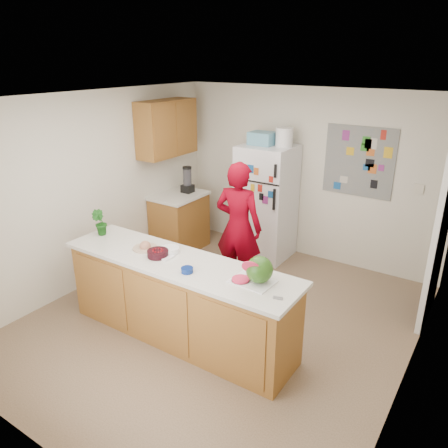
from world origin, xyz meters
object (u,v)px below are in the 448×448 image
Objects in this scene: watermelon at (259,270)px; cherry_bowl at (158,253)px; person at (238,227)px; refrigerator at (266,202)px.

watermelon is 1.14× the size of cherry_bowl.
watermelon is at bearing 4.13° from cherry_bowl.
watermelon is (0.99, -1.24, 0.21)m from person.
refrigerator is 2.42m from cherry_bowl.
watermelon reaches higher than cherry_bowl.
refrigerator is 7.63× the size of cherry_bowl.
person is 1.34m from cherry_bowl.
refrigerator is at bearing 116.83° from watermelon.
person is at bearing 128.60° from watermelon.
cherry_bowl is (-0.18, -1.32, 0.10)m from person.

